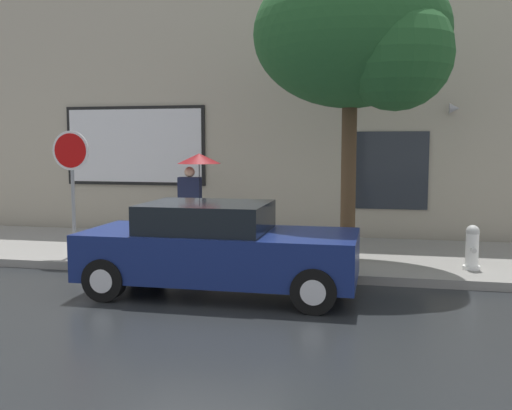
% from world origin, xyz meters
% --- Properties ---
extents(ground_plane, '(60.00, 60.00, 0.00)m').
position_xyz_m(ground_plane, '(0.00, 0.00, 0.00)').
color(ground_plane, black).
extents(sidewalk, '(20.00, 4.00, 0.15)m').
position_xyz_m(sidewalk, '(0.00, 3.00, 0.07)').
color(sidewalk, gray).
rests_on(sidewalk, ground).
extents(building_facade, '(20.00, 0.67, 7.00)m').
position_xyz_m(building_facade, '(-0.03, 5.50, 3.48)').
color(building_facade, '#B2A893').
rests_on(building_facade, ground).
extents(parked_car, '(4.20, 1.83, 1.41)m').
position_xyz_m(parked_car, '(0.28, 0.01, 0.70)').
color(parked_car, navy).
rests_on(parked_car, ground).
extents(fire_hydrant, '(0.30, 0.44, 0.77)m').
position_xyz_m(fire_hydrant, '(4.30, 1.94, 0.53)').
color(fire_hydrant, white).
rests_on(fire_hydrant, sidewalk).
extents(pedestrian_with_umbrella, '(0.95, 0.95, 1.96)m').
position_xyz_m(pedestrian_with_umbrella, '(-1.22, 3.56, 1.69)').
color(pedestrian_with_umbrella, black).
rests_on(pedestrian_with_umbrella, sidewalk).
extents(street_tree, '(3.54, 3.01, 5.46)m').
position_xyz_m(street_tree, '(2.31, 2.19, 4.18)').
color(street_tree, '#4C3823').
rests_on(street_tree, sidewalk).
extents(stop_sign, '(0.76, 0.10, 2.42)m').
position_xyz_m(stop_sign, '(-3.12, 1.68, 1.86)').
color(stop_sign, gray).
rests_on(stop_sign, sidewalk).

